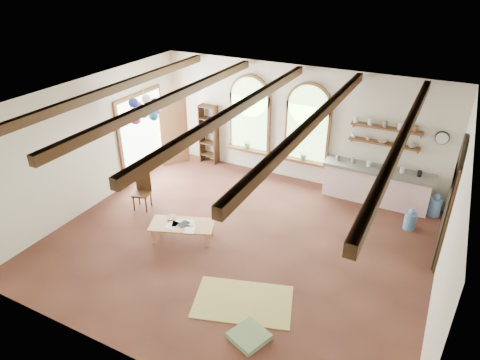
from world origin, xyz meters
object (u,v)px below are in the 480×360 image
Objects in this scene: kitchen_counter at (376,185)px; coffee_table at (182,226)px; balloon_cluster at (145,109)px; side_chair at (143,198)px.

kitchen_counter is 5.03m from coffee_table.
coffee_table is 3.08m from balloon_cluster.
kitchen_counter is 2.33× the size of balloon_cluster.
kitchen_counter is at bearing 46.57° from coffee_table.
side_chair is (-5.11, -2.98, -0.19)m from kitchen_counter.
balloon_cluster reaches higher than kitchen_counter.
side_chair is (-1.65, 0.68, -0.07)m from coffee_table.
balloon_cluster reaches higher than coffee_table.
kitchen_counter is 5.91m from side_chair.
balloon_cluster is (-5.33, -2.25, 1.87)m from kitchen_counter.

